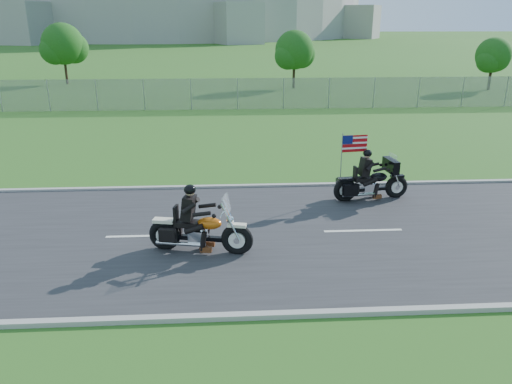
{
  "coord_description": "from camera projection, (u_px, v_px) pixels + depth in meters",
  "views": [
    {
      "loc": [
        0.23,
        -12.6,
        5.68
      ],
      "look_at": [
        1.0,
        0.0,
        1.25
      ],
      "focal_mm": 35.0,
      "sensor_mm": 36.0,
      "label": 1
    }
  ],
  "objects": [
    {
      "name": "curb_south",
      "position": [
        218.0,
        317.0,
        9.9
      ],
      "size": [
        120.0,
        0.18,
        0.12
      ],
      "primitive_type": "cube",
      "color": "#9E9B93",
      "rests_on": "ground"
    },
    {
      "name": "road",
      "position": [
        220.0,
        235.0,
        13.73
      ],
      "size": [
        120.0,
        8.0,
        0.04
      ],
      "primitive_type": "cube",
      "color": "#28282B",
      "rests_on": "ground"
    },
    {
      "name": "motorcycle_lead",
      "position": [
        199.0,
        231.0,
        12.58
      ],
      "size": [
        2.69,
        1.02,
        1.83
      ],
      "rotation": [
        0.0,
        0.0,
        -0.21
      ],
      "color": "black",
      "rests_on": "ground"
    },
    {
      "name": "tree_fence_near",
      "position": [
        295.0,
        52.0,
        41.39
      ],
      "size": [
        3.52,
        3.28,
        4.75
      ],
      "color": "#382316",
      "rests_on": "ground"
    },
    {
      "name": "motorcycle_follow",
      "position": [
        371.0,
        183.0,
        16.23
      ],
      "size": [
        2.57,
        0.94,
        2.14
      ],
      "rotation": [
        0.0,
        0.0,
        0.13
      ],
      "color": "black",
      "rests_on": "ground"
    },
    {
      "name": "tree_fence_mid",
      "position": [
        64.0,
        46.0,
        43.92
      ],
      "size": [
        3.96,
        3.69,
        5.3
      ],
      "color": "#382316",
      "rests_on": "ground"
    },
    {
      "name": "tree_fence_far",
      "position": [
        493.0,
        57.0,
        40.52
      ],
      "size": [
        3.08,
        2.87,
        4.2
      ],
      "color": "#382316",
      "rests_on": "ground"
    },
    {
      "name": "curb_north",
      "position": [
        221.0,
        187.0,
        17.53
      ],
      "size": [
        120.0,
        0.18,
        0.12
      ],
      "primitive_type": "cube",
      "color": "#9E9B93",
      "rests_on": "ground"
    },
    {
      "name": "ground",
      "position": [
        220.0,
        236.0,
        13.73
      ],
      "size": [
        420.0,
        420.0,
        0.0
      ],
      "primitive_type": "plane",
      "color": "#2A581B",
      "rests_on": "ground"
    },
    {
      "name": "fence",
      "position": [
        144.0,
        95.0,
        31.96
      ],
      "size": [
        60.0,
        0.03,
        2.0
      ],
      "primitive_type": "cube",
      "color": "gray",
      "rests_on": "ground"
    }
  ]
}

